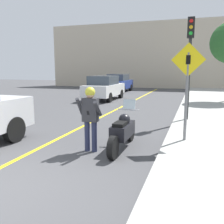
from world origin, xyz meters
TOP-DOWN VIEW (x-y plane):
  - road_center_line at (-0.60, 6.00)m, footprint 0.12×36.00m
  - building_backdrop at (0.00, 26.00)m, footprint 28.00×1.20m
  - motorcycle at (1.57, 3.00)m, footprint 0.62×2.24m
  - person_biker at (0.83, 2.54)m, footprint 0.59×0.47m
  - crossing_sign at (3.14, 3.90)m, footprint 0.91×0.08m
  - traffic_light at (3.08, 7.00)m, footprint 0.26×0.30m
  - parked_car_white at (-2.74, 13.23)m, footprint 1.88×4.20m
  - parked_car_blue at (-3.62, 19.63)m, footprint 1.88×4.20m

SIDE VIEW (x-z plane):
  - road_center_line at x=-0.60m, z-range 0.00..0.01m
  - motorcycle at x=1.57m, z-range -0.15..1.13m
  - parked_car_white at x=-2.74m, z-range 0.02..1.70m
  - parked_car_blue at x=-3.62m, z-range 0.02..1.70m
  - person_biker at x=0.83m, z-range 0.19..1.87m
  - crossing_sign at x=3.14m, z-range 0.42..3.11m
  - traffic_light at x=3.08m, z-range 0.90..4.81m
  - building_backdrop at x=0.00m, z-range 0.00..7.41m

